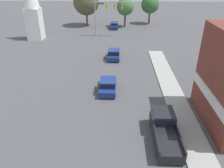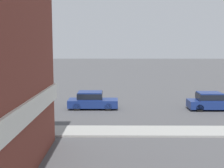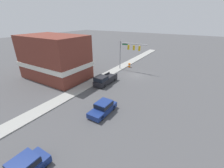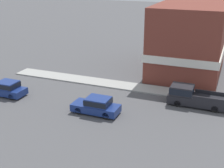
% 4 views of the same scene
% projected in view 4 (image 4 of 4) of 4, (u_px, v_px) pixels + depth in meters
% --- Properties ---
extents(car_lead, '(1.89, 4.47, 1.57)m').
position_uv_depth(car_lead, '(97.00, 105.00, 28.95)').
color(car_lead, black).
rests_on(car_lead, ground).
extents(car_second_ahead, '(1.89, 4.21, 1.58)m').
position_uv_depth(car_second_ahead, '(7.00, 88.00, 33.05)').
color(car_second_ahead, black).
rests_on(car_second_ahead, ground).
extents(pickup_truck_parked, '(1.99, 5.65, 1.91)m').
position_uv_depth(pickup_truck_parked, '(192.00, 96.00, 30.69)').
color(pickup_truck_parked, black).
rests_on(pickup_truck_parked, ground).
extents(corner_brick_building, '(13.58, 8.56, 8.72)m').
position_uv_depth(corner_brick_building, '(190.00, 40.00, 39.62)').
color(corner_brick_building, brown).
rests_on(corner_brick_building, ground).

